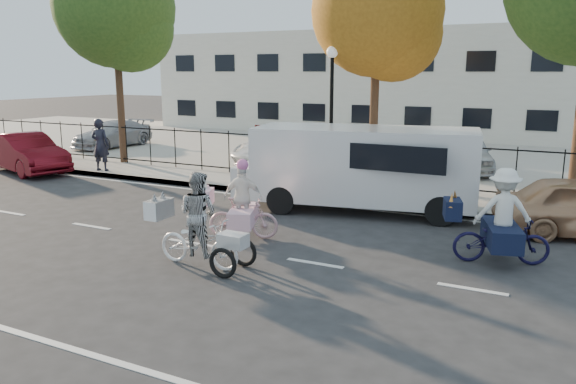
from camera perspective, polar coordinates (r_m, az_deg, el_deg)
The scene contains 21 objects.
ground at distance 12.65m, azimuth -9.79°, elevation -5.13°, with size 120.00×120.00×0.00m, color #333334.
road_markings at distance 12.65m, azimuth -9.79°, elevation -5.11°, with size 60.00×9.52×0.01m, color silver, non-canonical shape.
curb at distance 16.81m, azimuth 0.44°, elevation -0.36°, with size 60.00×0.10×0.15m, color #A8A399.
sidewalk at distance 17.73m, azimuth 1.94°, elevation 0.30°, with size 60.00×2.20×0.15m, color #A8A399.
parking_lot at distance 25.97m, azimuth 10.24°, elevation 3.91°, with size 60.00×15.60×0.15m, color #A8A399.
iron_fence at distance 18.58m, azimuth 3.39°, elevation 3.41°, with size 58.00×0.06×1.50m, color black, non-canonical shape.
building at distance 35.42m, azimuth 15.15°, elevation 10.60°, with size 34.00×10.00×6.00m, color silver.
lamppost at distance 17.81m, azimuth 4.46°, elevation 10.17°, with size 0.36×0.36×4.33m.
street_sign at distance 18.96m, azimuth -2.24°, elevation 5.18°, with size 0.85×0.06×1.80m.
zebra_trike at distance 10.97m, azimuth -9.06°, elevation -3.86°, with size 2.17×0.81×1.87m.
unicorn_bike at distance 12.69m, azimuth -4.72°, elevation -1.77°, with size 1.84×1.34×1.82m.
bull_bike at distance 11.76m, azimuth 20.79°, elevation -3.23°, with size 2.12×1.49×1.91m.
white_van at distance 15.21m, azimuth 7.34°, elevation 2.71°, with size 6.67×3.15×2.26m.
red_sedan at distance 23.20m, azimuth -25.10°, elevation 3.61°, with size 1.54×4.42×1.46m, color #5E0A13.
pedestrian at distance 21.58m, azimuth -18.51°, elevation 4.57°, with size 0.69×0.46×1.90m, color black.
lot_car_a at distance 28.37m, azimuth -17.38°, elevation 5.66°, with size 1.74×4.28×1.24m, color #A2A3AA.
lot_car_b at distance 21.85m, azimuth -0.14°, elevation 4.49°, with size 2.16×4.68×1.30m, color white.
lot_car_c at distance 22.39m, azimuth 8.01°, elevation 4.65°, with size 1.45×4.15×1.37m, color #43474A.
lot_car_d at distance 21.43m, azimuth 17.61°, elevation 3.87°, with size 1.62×4.03×1.37m, color #B6BBBF.
tree_west at distance 23.32m, azimuth -16.82°, elevation 17.00°, with size 4.58×4.58×8.40m.
tree_mid at distance 18.87m, azimuth 9.52°, elevation 17.13°, with size 4.21×4.21×7.72m.
Camera 1 is at (7.26, -9.66, 3.73)m, focal length 35.00 mm.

